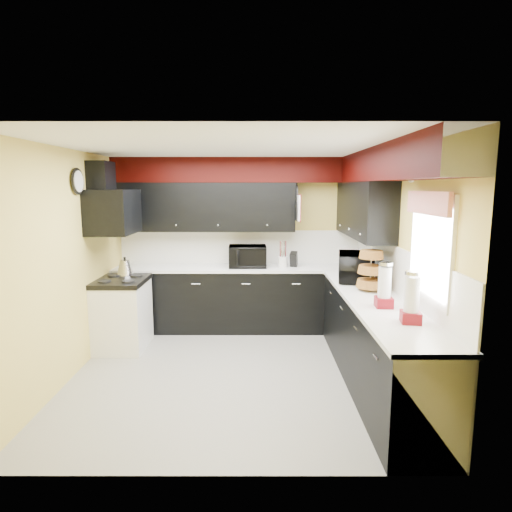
{
  "coord_description": "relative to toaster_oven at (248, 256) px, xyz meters",
  "views": [
    {
      "loc": [
        0.25,
        -4.62,
        2.09
      ],
      "look_at": [
        0.24,
        0.83,
        1.2
      ],
      "focal_mm": 30.0,
      "sensor_mm": 36.0,
      "label": 1
    }
  ],
  "objects": [
    {
      "name": "baskets",
      "position": [
        1.4,
        -1.43,
        0.08
      ],
      "size": [
        0.27,
        0.27,
        0.5
      ],
      "primitive_type": null,
      "color": "brown",
      "rests_on": "upper_right"
    },
    {
      "name": "soffit_back",
      "position": [
        -0.12,
        0.14,
        1.23
      ],
      "size": [
        3.6,
        0.36,
        0.35
      ],
      "primitive_type": "cube",
      "color": "black",
      "rests_on": "wall_back"
    },
    {
      "name": "pan_mid",
      "position": [
        0.7,
        -0.06,
        0.65
      ],
      "size": [
        0.03,
        0.28,
        0.46
      ],
      "primitive_type": null,
      "color": "black",
      "rests_on": "upper_back"
    },
    {
      "name": "dispenser_a",
      "position": [
        1.36,
        -2.11,
        0.06
      ],
      "size": [
        0.16,
        0.16,
        0.43
      ],
      "primitive_type": null,
      "rotation": [
        0.0,
        0.0,
        -0.05
      ],
      "color": "#600F0D",
      "rests_on": "counter_right"
    },
    {
      "name": "cab_right",
      "position": [
        1.38,
        -1.78,
        -0.65
      ],
      "size": [
        0.6,
        3.0,
        0.9
      ],
      "primitive_type": "cube",
      "color": "black",
      "rests_on": "ground"
    },
    {
      "name": "counter_back",
      "position": [
        -0.12,
        0.02,
        -0.18
      ],
      "size": [
        3.62,
        0.64,
        0.04
      ],
      "primitive_type": "cube",
      "color": "white",
      "rests_on": "cab_back"
    },
    {
      "name": "splash_back",
      "position": [
        -0.12,
        0.31,
        0.09
      ],
      "size": [
        3.6,
        0.02,
        0.5
      ],
      "primitive_type": "cube",
      "color": "white",
      "rests_on": "counter_back"
    },
    {
      "name": "wall_back",
      "position": [
        -0.12,
        0.32,
        0.15
      ],
      "size": [
        3.6,
        0.06,
        2.5
      ],
      "primitive_type": "cube",
      "color": "#E0C666",
      "rests_on": "ground"
    },
    {
      "name": "cooktop",
      "position": [
        -1.62,
        -0.73,
        -0.21
      ],
      "size": [
        0.62,
        0.77,
        0.06
      ],
      "primitive_type": "cube",
      "color": "black",
      "rests_on": "stove"
    },
    {
      "name": "hood",
      "position": [
        -1.67,
        -0.73,
        0.68
      ],
      "size": [
        0.5,
        0.78,
        0.55
      ],
      "primitive_type": "cube",
      "color": "black",
      "rests_on": "wall_left"
    },
    {
      "name": "utensil_crock",
      "position": [
        0.51,
        0.0,
        -0.08
      ],
      "size": [
        0.17,
        0.17,
        0.15
      ],
      "primitive_type": "cylinder",
      "rotation": [
        0.0,
        0.0,
        -0.22
      ],
      "color": "silver",
      "rests_on": "counter_back"
    },
    {
      "name": "soffit_right",
      "position": [
        1.5,
        -1.66,
        1.23
      ],
      "size": [
        0.36,
        3.24,
        0.35
      ],
      "primitive_type": "cube",
      "color": "black",
      "rests_on": "wall_right"
    },
    {
      "name": "microwave",
      "position": [
        1.36,
        -0.92,
        0.02
      ],
      "size": [
        0.52,
        0.68,
        0.34
      ],
      "primitive_type": "imported",
      "rotation": [
        0.0,
        0.0,
        1.39
      ],
      "color": "black",
      "rests_on": "counter_right"
    },
    {
      "name": "hood_duct",
      "position": [
        -1.8,
        -0.73,
        1.1
      ],
      "size": [
        0.24,
        0.4,
        0.4
      ],
      "primitive_type": "cube",
      "color": "black",
      "rests_on": "wall_left"
    },
    {
      "name": "dispenser_b",
      "position": [
        1.44,
        -2.59,
        0.06
      ],
      "size": [
        0.18,
        0.18,
        0.43
      ],
      "primitive_type": null,
      "rotation": [
        0.0,
        0.0,
        -0.15
      ],
      "color": "#580A06",
      "rests_on": "counter_right"
    },
    {
      "name": "clock",
      "position": [
        -1.89,
        -1.23,
        1.05
      ],
      "size": [
        0.03,
        0.3,
        0.3
      ],
      "primitive_type": null,
      "color": "black",
      "rests_on": "wall_left"
    },
    {
      "name": "toaster_oven",
      "position": [
        0.0,
        0.0,
        0.0
      ],
      "size": [
        0.55,
        0.46,
        0.31
      ],
      "primitive_type": "imported",
      "rotation": [
        0.0,
        0.0,
        0.03
      ],
      "color": "black",
      "rests_on": "counter_back"
    },
    {
      "name": "wall_left",
      "position": [
        -1.92,
        -1.48,
        0.15
      ],
      "size": [
        0.06,
        3.6,
        2.5
      ],
      "primitive_type": "cube",
      "color": "#E0C666",
      "rests_on": "ground"
    },
    {
      "name": "counter_right",
      "position": [
        1.38,
        -1.78,
        -0.18
      ],
      "size": [
        0.64,
        3.02,
        0.04
      ],
      "primitive_type": "cube",
      "color": "white",
      "rests_on": "cab_right"
    },
    {
      "name": "upper_back",
      "position": [
        -0.62,
        0.14,
        0.7
      ],
      "size": [
        2.6,
        0.35,
        0.7
      ],
      "primitive_type": "cube",
      "color": "black",
      "rests_on": "wall_back"
    },
    {
      "name": "window",
      "position": [
        1.67,
        -2.38,
        0.45
      ],
      "size": [
        0.03,
        0.86,
        0.96
      ],
      "primitive_type": null,
      "color": "white",
      "rests_on": "wall_right"
    },
    {
      "name": "cut_board",
      "position": [
        0.71,
        -0.18,
        0.7
      ],
      "size": [
        0.03,
        0.26,
        0.35
      ],
      "primitive_type": "cube",
      "color": "white",
      "rests_on": "upper_back"
    },
    {
      "name": "ground",
      "position": [
        -0.12,
        -1.48,
        -1.1
      ],
      "size": [
        3.6,
        3.6,
        0.0
      ],
      "primitive_type": "plane",
      "color": "gray",
      "rests_on": "ground"
    },
    {
      "name": "valance",
      "position": [
        1.61,
        -2.38,
        0.85
      ],
      "size": [
        0.04,
        0.88,
        0.2
      ],
      "primitive_type": "cube",
      "color": "red",
      "rests_on": "wall_right"
    },
    {
      "name": "upper_right",
      "position": [
        1.51,
        -0.58,
        0.7
      ],
      "size": [
        0.35,
        1.8,
        0.7
      ],
      "primitive_type": "cube",
      "color": "black",
      "rests_on": "wall_right"
    },
    {
      "name": "pan_low",
      "position": [
        0.7,
        0.2,
        0.62
      ],
      "size": [
        0.03,
        0.24,
        0.42
      ],
      "primitive_type": null,
      "color": "black",
      "rests_on": "upper_back"
    },
    {
      "name": "pan_top",
      "position": [
        0.7,
        0.07,
        0.9
      ],
      "size": [
        0.03,
        0.22,
        0.4
      ],
      "primitive_type": null,
      "color": "black",
      "rests_on": "upper_back"
    },
    {
      "name": "kettle",
      "position": [
        -1.64,
        -0.47,
        -0.08
      ],
      "size": [
        0.28,
        0.28,
        0.2
      ],
      "primitive_type": null,
      "rotation": [
        0.0,
        0.0,
        -0.36
      ],
      "color": "#ACADB1",
      "rests_on": "cooktop"
    },
    {
      "name": "knife_block",
      "position": [
        0.67,
        0.02,
        -0.05
      ],
      "size": [
        0.13,
        0.16,
        0.21
      ],
      "primitive_type": "cube",
      "rotation": [
        0.0,
        0.0,
        -0.25
      ],
      "color": "black",
      "rests_on": "counter_back"
    },
    {
      "name": "splash_right",
      "position": [
        1.67,
        -1.48,
        0.09
      ],
      "size": [
        0.02,
        3.6,
        0.5
      ],
      "primitive_type": "cube",
      "color": "white",
      "rests_on": "counter_right"
    },
    {
      "name": "ceiling",
      "position": [
        -0.12,
        -1.48,
        1.4
      ],
      "size": [
        3.6,
        3.6,
        0.06
      ],
      "primitive_type": "cube",
      "color": "white",
      "rests_on": "wall_back"
    },
    {
      "name": "deco_plate",
      "position": [
        1.65,
        -1.83,
        1.15
      ],
      "size": [
        0.03,
        0.24,
        0.24
      ],
      "primitive_type": null,
      "color": "white",
      "rests_on": "wall_right"
    },
    {
      "name": "stove",
      "position": [
        -1.62,
        -0.73,
        -0.67
      ],
      "size": [
        0.6,
        0.75,
        0.86
      ],
      "primitive_type": "cube",
      "color": "white",
      "rests_on": "ground"
    },
    {
      "name": "wall_right",
      "position": [
        1.68,
        -1.48,
        0.15
      ],
      "size": [
        0.06,
        3.6,
        2.5
      ],
      "primitive_type": "cube",
      "color": "#E0C666",
      "rests_on": "ground"
    },
    {
      "name": "cab_back",
      "position": [
        -0.12,
        0.02,
        -0.65
      ],
      "size": [
        3.6,
        0.6,
        0.9
      ],
      "primitive_type": "cube",
      "color": "black",
      "rests_on": "ground"
    }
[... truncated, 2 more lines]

